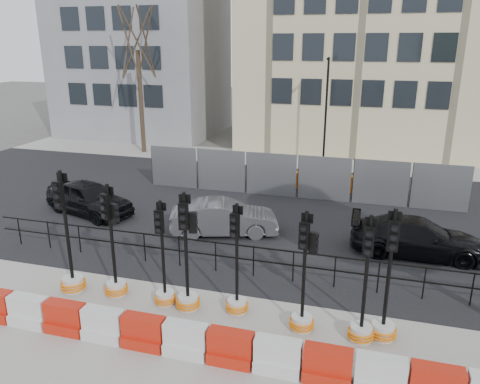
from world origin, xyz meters
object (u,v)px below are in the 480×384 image
(traffic_signal_a, at_px, (71,268))
(traffic_signal_h, at_px, (385,314))
(traffic_signal_d, at_px, (188,283))
(car_a, at_px, (89,198))
(car_c, at_px, (417,237))

(traffic_signal_a, distance_m, traffic_signal_h, 8.44)
(traffic_signal_d, distance_m, car_a, 8.69)
(traffic_signal_d, relative_size, traffic_signal_h, 0.99)
(car_a, bearing_deg, traffic_signal_h, -97.30)
(traffic_signal_d, bearing_deg, traffic_signal_a, 172.24)
(car_c, bearing_deg, traffic_signal_a, 118.48)
(traffic_signal_h, relative_size, car_c, 0.76)
(car_a, distance_m, car_c, 12.65)
(traffic_signal_h, xyz_separation_m, car_a, (-11.57, 5.53, 0.01))
(traffic_signal_a, xyz_separation_m, traffic_signal_d, (3.50, 0.04, 0.04))
(traffic_signal_a, bearing_deg, car_a, 122.95)
(traffic_signal_a, xyz_separation_m, car_c, (9.51, 5.27, -0.11))
(traffic_signal_h, height_order, car_c, traffic_signal_h)
(car_a, bearing_deg, traffic_signal_a, -132.75)
(car_c, bearing_deg, car_a, 87.72)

